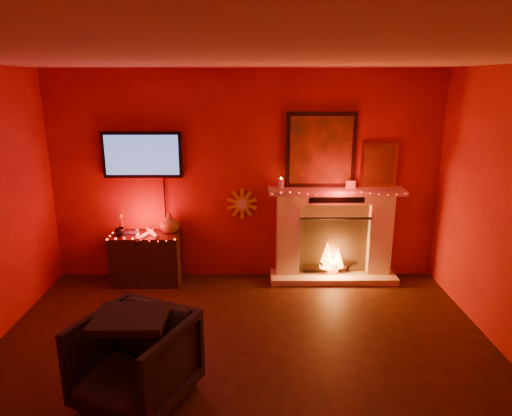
% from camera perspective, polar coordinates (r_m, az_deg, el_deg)
% --- Properties ---
extents(room, '(5.00, 5.00, 5.00)m').
position_cam_1_polar(room, '(3.47, -1.83, -4.46)').
color(room, black).
rests_on(room, ground).
extents(floor, '(5.00, 5.00, 0.00)m').
position_cam_1_polar(floor, '(4.13, -1.66, -22.34)').
color(floor, black).
rests_on(floor, ground).
extents(fireplace, '(1.72, 0.40, 2.18)m').
position_cam_1_polar(fireplace, '(6.03, 9.64, -2.21)').
color(fireplace, beige).
rests_on(fireplace, floor).
extents(tv, '(1.00, 0.07, 1.24)m').
position_cam_1_polar(tv, '(5.95, -14.02, 6.45)').
color(tv, black).
rests_on(tv, room).
extents(sunburst_clock, '(0.40, 0.03, 0.40)m').
position_cam_1_polar(sunburst_clock, '(5.95, -1.76, 0.53)').
color(sunburst_clock, gold).
rests_on(sunburst_clock, room).
extents(console_table, '(0.87, 0.51, 0.92)m').
position_cam_1_polar(console_table, '(6.09, -13.42, -5.79)').
color(console_table, black).
rests_on(console_table, floor).
extents(armchair, '(1.08, 1.09, 0.75)m').
position_cam_1_polar(armchair, '(3.98, -14.86, -17.96)').
color(armchair, black).
rests_on(armchair, floor).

